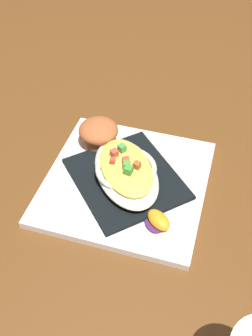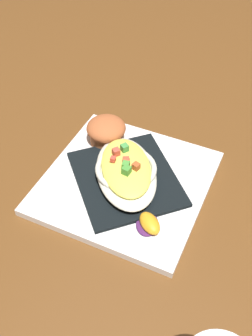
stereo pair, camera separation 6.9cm
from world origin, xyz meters
name	(u,v)px [view 2 (the right image)]	position (x,y,z in m)	size (l,w,h in m)	color
ground_plane	(126,185)	(0.00, 0.00, 0.00)	(2.60, 2.60, 0.00)	brown
square_plate	(126,182)	(0.00, 0.00, 0.01)	(0.28, 0.28, 0.01)	white
folded_napkin	(126,178)	(0.00, 0.00, 0.02)	(0.19, 0.17, 0.01)	black
gratin_dish	(126,170)	(0.00, 0.00, 0.04)	(0.20, 0.20, 0.05)	silver
muffin	(106,131)	(-0.06, -0.09, 0.04)	(0.07, 0.07, 0.05)	#A96036
orange_garnish	(149,223)	(0.06, 0.09, 0.02)	(0.06, 0.06, 0.02)	#4A2157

